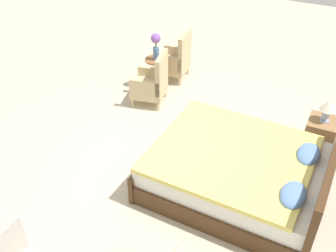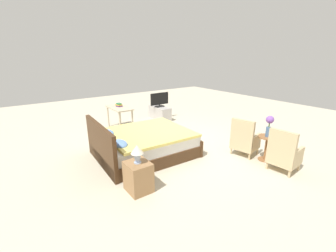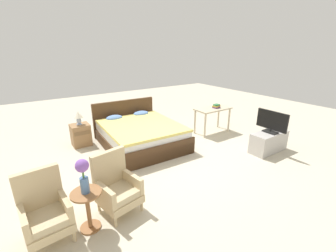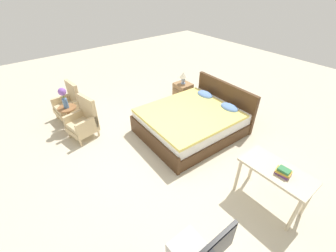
{
  "view_description": "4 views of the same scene",
  "coord_description": "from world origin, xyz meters",
  "px_view_note": "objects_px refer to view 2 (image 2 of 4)",
  "views": [
    {
      "loc": [
        3.57,
        1.74,
        3.71
      ],
      "look_at": [
        -0.07,
        -0.02,
        0.76
      ],
      "focal_mm": 42.0,
      "sensor_mm": 36.0,
      "label": 1
    },
    {
      "loc": [
        -4.52,
        3.36,
        2.35
      ],
      "look_at": [
        -0.06,
        0.16,
        0.57
      ],
      "focal_mm": 24.0,
      "sensor_mm": 36.0,
      "label": 2
    },
    {
      "loc": [
        -2.48,
        -3.82,
        2.36
      ],
      "look_at": [
        0.23,
        0.22,
        0.64
      ],
      "focal_mm": 24.0,
      "sensor_mm": 36.0,
      "label": 3
    },
    {
      "loc": [
        2.83,
        -2.11,
        3.13
      ],
      "look_at": [
        0.02,
        0.12,
        0.62
      ],
      "focal_mm": 24.0,
      "sensor_mm": 36.0,
      "label": 4
    }
  ],
  "objects_px": {
    "table_lamp": "(137,151)",
    "armchair_by_window_right": "(244,140)",
    "tv_stand": "(160,113)",
    "vanity_desk": "(119,110)",
    "nightstand": "(138,177)",
    "bed": "(143,144)",
    "armchair_by_window_left": "(284,154)",
    "side_table": "(266,145)",
    "book_stack": "(119,105)",
    "tv_flatscreen": "(160,100)",
    "flower_vase": "(269,124)"
  },
  "relations": [
    {
      "from": "side_table",
      "to": "tv_flatscreen",
      "type": "relative_size",
      "value": 0.78
    },
    {
      "from": "armchair_by_window_right",
      "to": "side_table",
      "type": "height_order",
      "value": "armchair_by_window_right"
    },
    {
      "from": "table_lamp",
      "to": "tv_stand",
      "type": "bearing_deg",
      "value": -38.33
    },
    {
      "from": "side_table",
      "to": "nightstand",
      "type": "relative_size",
      "value": 1.06
    },
    {
      "from": "table_lamp",
      "to": "armchair_by_window_right",
      "type": "bearing_deg",
      "value": -93.08
    },
    {
      "from": "bed",
      "to": "table_lamp",
      "type": "relative_size",
      "value": 6.77
    },
    {
      "from": "table_lamp",
      "to": "book_stack",
      "type": "height_order",
      "value": "table_lamp"
    },
    {
      "from": "table_lamp",
      "to": "tv_flatscreen",
      "type": "xyz_separation_m",
      "value": [
        3.61,
        -2.85,
        -0.02
      ]
    },
    {
      "from": "table_lamp",
      "to": "tv_flatscreen",
      "type": "height_order",
      "value": "tv_flatscreen"
    },
    {
      "from": "tv_stand",
      "to": "vanity_desk",
      "type": "bearing_deg",
      "value": 97.18
    },
    {
      "from": "table_lamp",
      "to": "tv_flatscreen",
      "type": "distance_m",
      "value": 4.6
    },
    {
      "from": "side_table",
      "to": "tv_flatscreen",
      "type": "bearing_deg",
      "value": 1.26
    },
    {
      "from": "bed",
      "to": "tv_stand",
      "type": "distance_m",
      "value": 3.13
    },
    {
      "from": "tv_stand",
      "to": "vanity_desk",
      "type": "height_order",
      "value": "vanity_desk"
    },
    {
      "from": "bed",
      "to": "tv_flatscreen",
      "type": "distance_m",
      "value": 3.17
    },
    {
      "from": "armchair_by_window_right",
      "to": "tv_stand",
      "type": "height_order",
      "value": "armchair_by_window_right"
    },
    {
      "from": "nightstand",
      "to": "vanity_desk",
      "type": "height_order",
      "value": "vanity_desk"
    },
    {
      "from": "armchair_by_window_right",
      "to": "table_lamp",
      "type": "relative_size",
      "value": 2.79
    },
    {
      "from": "armchair_by_window_right",
      "to": "book_stack",
      "type": "height_order",
      "value": "armchair_by_window_right"
    },
    {
      "from": "side_table",
      "to": "flower_vase",
      "type": "bearing_deg",
      "value": 153.43
    },
    {
      "from": "armchair_by_window_left",
      "to": "book_stack",
      "type": "relative_size",
      "value": 4.02
    },
    {
      "from": "armchair_by_window_right",
      "to": "bed",
      "type": "bearing_deg",
      "value": 55.06
    },
    {
      "from": "table_lamp",
      "to": "bed",
      "type": "bearing_deg",
      "value": -32.57
    },
    {
      "from": "armchair_by_window_left",
      "to": "nightstand",
      "type": "xyz_separation_m",
      "value": [
        1.1,
        2.78,
        -0.1
      ]
    },
    {
      "from": "armchair_by_window_right",
      "to": "side_table",
      "type": "xyz_separation_m",
      "value": [
        -0.47,
        -0.16,
        -0.01
      ]
    },
    {
      "from": "flower_vase",
      "to": "vanity_desk",
      "type": "xyz_separation_m",
      "value": [
        4.01,
        1.77,
        -0.25
      ]
    },
    {
      "from": "bed",
      "to": "nightstand",
      "type": "xyz_separation_m",
      "value": [
        -1.24,
        0.79,
        -0.02
      ]
    },
    {
      "from": "tv_stand",
      "to": "table_lamp",
      "type": "bearing_deg",
      "value": 141.67
    },
    {
      "from": "table_lamp",
      "to": "book_stack",
      "type": "xyz_separation_m",
      "value": [
        3.48,
        -1.21,
        0.01
      ]
    },
    {
      "from": "armchair_by_window_left",
      "to": "side_table",
      "type": "xyz_separation_m",
      "value": [
        0.49,
        -0.16,
        -0.01
      ]
    },
    {
      "from": "side_table",
      "to": "tv_flatscreen",
      "type": "distance_m",
      "value": 4.24
    },
    {
      "from": "armchair_by_window_right",
      "to": "side_table",
      "type": "bearing_deg",
      "value": -161.4
    },
    {
      "from": "bed",
      "to": "tv_stand",
      "type": "height_order",
      "value": "bed"
    },
    {
      "from": "table_lamp",
      "to": "vanity_desk",
      "type": "xyz_separation_m",
      "value": [
        3.39,
        -1.18,
        -0.14
      ]
    },
    {
      "from": "table_lamp",
      "to": "side_table",
      "type": "bearing_deg",
      "value": -101.87
    },
    {
      "from": "armchair_by_window_right",
      "to": "nightstand",
      "type": "height_order",
      "value": "armchair_by_window_right"
    },
    {
      "from": "tv_flatscreen",
      "to": "nightstand",
      "type": "bearing_deg",
      "value": 141.69
    },
    {
      "from": "side_table",
      "to": "flower_vase",
      "type": "height_order",
      "value": "flower_vase"
    },
    {
      "from": "armchair_by_window_right",
      "to": "armchair_by_window_left",
      "type": "bearing_deg",
      "value": 179.94
    },
    {
      "from": "book_stack",
      "to": "armchair_by_window_right",
      "type": "bearing_deg",
      "value": -156.59
    },
    {
      "from": "armchair_by_window_left",
      "to": "vanity_desk",
      "type": "xyz_separation_m",
      "value": [
        4.5,
        1.61,
        0.25
      ]
    },
    {
      "from": "armchair_by_window_right",
      "to": "table_lamp",
      "type": "xyz_separation_m",
      "value": [
        0.15,
        2.79,
        0.39
      ]
    },
    {
      "from": "nightstand",
      "to": "armchair_by_window_right",
      "type": "bearing_deg",
      "value": -93.08
    },
    {
      "from": "tv_stand",
      "to": "vanity_desk",
      "type": "xyz_separation_m",
      "value": [
        -0.21,
        1.67,
        0.38
      ]
    },
    {
      "from": "flower_vase",
      "to": "tv_stand",
      "type": "height_order",
      "value": "flower_vase"
    },
    {
      "from": "nightstand",
      "to": "book_stack",
      "type": "bearing_deg",
      "value": -19.17
    },
    {
      "from": "armchair_by_window_left",
      "to": "flower_vase",
      "type": "xyz_separation_m",
      "value": [
        0.49,
        -0.16,
        0.5
      ]
    },
    {
      "from": "side_table",
      "to": "vanity_desk",
      "type": "distance_m",
      "value": 4.39
    },
    {
      "from": "armchair_by_window_right",
      "to": "tv_flatscreen",
      "type": "distance_m",
      "value": 3.78
    },
    {
      "from": "flower_vase",
      "to": "bed",
      "type": "bearing_deg",
      "value": 49.13
    }
  ]
}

